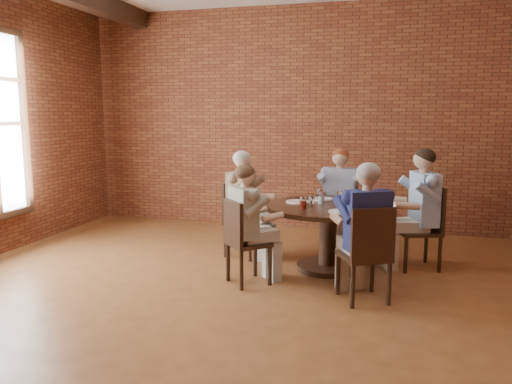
% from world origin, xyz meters
% --- Properties ---
extents(floor, '(7.00, 7.00, 0.00)m').
position_xyz_m(floor, '(0.00, 0.00, 0.00)').
color(floor, '#94592D').
rests_on(floor, ground).
extents(wall_back, '(7.00, 0.00, 7.00)m').
position_xyz_m(wall_back, '(0.00, 3.50, 1.70)').
color(wall_back, brown).
rests_on(wall_back, ground).
extents(dining_table, '(1.41, 1.41, 0.75)m').
position_xyz_m(dining_table, '(0.87, 1.39, 0.53)').
color(dining_table, '#331E11').
rests_on(dining_table, floor).
extents(chair_a, '(0.57, 0.57, 0.96)m').
position_xyz_m(chair_a, '(1.94, 1.74, 0.52)').
color(chair_a, '#331E11').
rests_on(chair_a, floor).
extents(diner_a, '(0.83, 0.74, 1.38)m').
position_xyz_m(diner_a, '(1.85, 1.71, 0.69)').
color(diner_a, '#467CB6').
rests_on(diner_a, floor).
extents(chair_b, '(0.43, 0.43, 0.93)m').
position_xyz_m(chair_b, '(0.89, 2.44, 0.50)').
color(chair_b, '#331E11').
rests_on(chair_b, floor).
extents(diner_b, '(0.53, 0.65, 1.32)m').
position_xyz_m(diner_b, '(0.89, 2.36, 0.66)').
color(diner_b, '#8F9CB6').
rests_on(diner_b, floor).
extents(chair_c, '(0.52, 0.52, 0.93)m').
position_xyz_m(chair_c, '(-0.28, 1.70, 0.51)').
color(chair_c, '#331E11').
rests_on(chair_c, floor).
extents(diner_c, '(0.75, 0.67, 1.32)m').
position_xyz_m(diner_c, '(-0.20, 1.68, 0.66)').
color(diner_c, brown).
rests_on(diner_c, floor).
extents(chair_d, '(0.55, 0.55, 0.89)m').
position_xyz_m(chair_d, '(0.06, 0.66, 0.49)').
color(chair_d, '#331E11').
rests_on(chair_d, floor).
extents(diner_d, '(0.76, 0.76, 1.26)m').
position_xyz_m(diner_d, '(0.12, 0.71, 0.63)').
color(diner_d, tan).
rests_on(diner_d, floor).
extents(chair_e, '(0.57, 0.57, 0.93)m').
position_xyz_m(chair_e, '(1.34, 0.44, 0.51)').
color(chair_e, '#331E11').
rests_on(chair_e, floor).
extents(diner_e, '(0.76, 0.81, 1.32)m').
position_xyz_m(diner_e, '(1.31, 0.52, 0.66)').
color(diner_e, '#1C2250').
rests_on(diner_e, floor).
extents(plate_a, '(0.26, 0.26, 0.01)m').
position_xyz_m(plate_a, '(1.29, 1.53, 0.76)').
color(plate_a, white).
rests_on(plate_a, dining_table).
extents(plate_b, '(0.26, 0.26, 0.01)m').
position_xyz_m(plate_b, '(0.74, 1.75, 0.76)').
color(plate_b, white).
rests_on(plate_b, dining_table).
extents(plate_c, '(0.26, 0.26, 0.01)m').
position_xyz_m(plate_c, '(0.49, 1.49, 0.76)').
color(plate_c, white).
rests_on(plate_c, dining_table).
extents(plate_d, '(0.26, 0.26, 0.01)m').
position_xyz_m(plate_d, '(1.04, 1.00, 0.76)').
color(plate_d, white).
rests_on(plate_d, dining_table).
extents(glass_a, '(0.07, 0.07, 0.14)m').
position_xyz_m(glass_a, '(1.18, 1.49, 0.82)').
color(glass_a, white).
rests_on(glass_a, dining_table).
extents(glass_b, '(0.07, 0.07, 0.14)m').
position_xyz_m(glass_b, '(0.98, 1.55, 0.82)').
color(glass_b, white).
rests_on(glass_b, dining_table).
extents(glass_c, '(0.07, 0.07, 0.14)m').
position_xyz_m(glass_c, '(0.73, 1.70, 0.82)').
color(glass_c, white).
rests_on(glass_c, dining_table).
extents(glass_d, '(0.07, 0.07, 0.14)m').
position_xyz_m(glass_d, '(0.77, 1.45, 0.82)').
color(glass_d, white).
rests_on(glass_d, dining_table).
extents(glass_e, '(0.07, 0.07, 0.14)m').
position_xyz_m(glass_e, '(0.69, 1.25, 0.82)').
color(glass_e, white).
rests_on(glass_e, dining_table).
extents(glass_f, '(0.07, 0.07, 0.14)m').
position_xyz_m(glass_f, '(0.62, 1.09, 0.82)').
color(glass_f, white).
rests_on(glass_f, dining_table).
extents(smartphone, '(0.09, 0.15, 0.01)m').
position_xyz_m(smartphone, '(1.15, 1.08, 0.75)').
color(smartphone, black).
rests_on(smartphone, dining_table).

